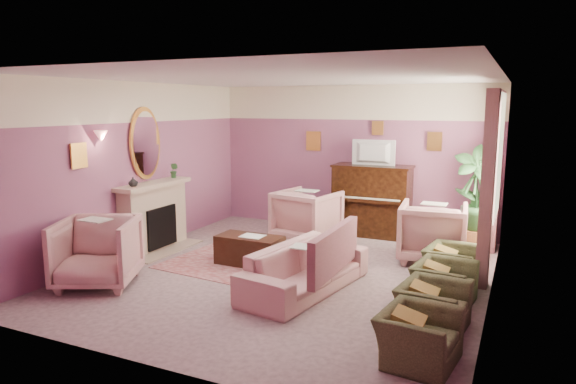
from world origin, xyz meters
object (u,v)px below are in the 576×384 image
at_px(floral_armchair_front, 97,249).
at_px(olive_chair_b, 433,299).
at_px(side_table, 475,227).
at_px(olive_chair_a, 419,329).
at_px(piano, 372,201).
at_px(olive_chair_d, 453,259).
at_px(sofa, 305,260).
at_px(floral_armchair_left, 307,213).
at_px(olive_chair_c, 444,277).
at_px(floral_armchair_right, 433,229).
at_px(coffee_table, 250,250).
at_px(television, 372,151).

height_order(floral_armchair_front, olive_chair_b, floral_armchair_front).
bearing_deg(side_table, olive_chair_a, -91.47).
distance_m(piano, olive_chair_d, 2.74).
height_order(sofa, olive_chair_b, sofa).
xyz_separation_m(piano, floral_armchair_left, (-0.95, -0.88, -0.13)).
distance_m(piano, olive_chair_c, 3.40).
relative_size(piano, floral_armchair_left, 1.36).
bearing_deg(olive_chair_c, olive_chair_d, 90.00).
relative_size(floral_armchair_right, olive_chair_c, 1.32).
bearing_deg(piano, floral_armchair_right, -42.21).
relative_size(coffee_table, olive_chair_b, 1.28).
height_order(olive_chair_d, side_table, side_table).
height_order(olive_chair_b, olive_chair_d, same).
distance_m(piano, sofa, 3.24).
height_order(coffee_table, side_table, side_table).
bearing_deg(piano, olive_chair_c, -59.20).
bearing_deg(olive_chair_c, floral_armchair_right, 103.71).
xyz_separation_m(television, sofa, (0.01, -3.18, -1.18)).
bearing_deg(floral_armchair_left, floral_armchair_right, -7.90).
xyz_separation_m(olive_chair_b, olive_chair_d, (0.00, 1.64, 0.00)).
bearing_deg(coffee_table, floral_armchair_right, 28.34).
xyz_separation_m(television, olive_chair_d, (1.74, -2.04, -1.26)).
relative_size(olive_chair_a, olive_chair_c, 1.00).
distance_m(floral_armchair_left, olive_chair_b, 3.92).
distance_m(piano, coffee_table, 2.85).
xyz_separation_m(sofa, olive_chair_d, (1.72, 1.14, -0.08)).
distance_m(sofa, olive_chair_c, 1.76).
bearing_deg(olive_chair_d, floral_armchair_left, 155.70).
height_order(television, floral_armchair_left, television).
relative_size(television, olive_chair_b, 1.02).
bearing_deg(floral_armchair_right, sofa, -122.65).
height_order(floral_armchair_front, side_table, floral_armchair_front).
xyz_separation_m(coffee_table, side_table, (3.05, 2.51, 0.12)).
height_order(floral_armchair_left, olive_chair_a, floral_armchair_left).
xyz_separation_m(olive_chair_a, olive_chair_d, (0.00, 2.46, 0.00)).
relative_size(floral_armchair_left, floral_armchair_front, 1.00).
bearing_deg(olive_chair_c, floral_armchair_left, 142.86).
distance_m(television, sofa, 3.39).
xyz_separation_m(piano, sofa, (0.01, -3.23, -0.23)).
bearing_deg(olive_chair_a, television, 111.09).
xyz_separation_m(coffee_table, floral_armchair_front, (-1.42, -1.68, 0.29)).
height_order(floral_armchair_right, olive_chair_b, floral_armchair_right).
relative_size(floral_armchair_front, olive_chair_d, 1.32).
height_order(floral_armchair_right, floral_armchair_front, same).
distance_m(piano, floral_armchair_left, 1.30).
distance_m(floral_armchair_left, olive_chair_c, 3.37).
xyz_separation_m(floral_armchair_right, olive_chair_c, (0.42, -1.72, -0.18)).
bearing_deg(olive_chair_c, olive_chair_b, -90.00).
relative_size(olive_chair_b, side_table, 1.12).
bearing_deg(coffee_table, television, 64.37).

